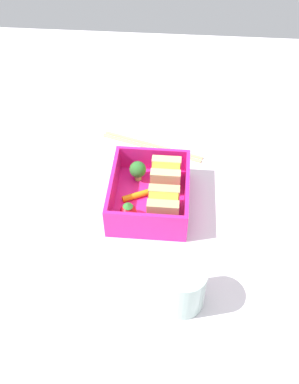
{
  "coord_description": "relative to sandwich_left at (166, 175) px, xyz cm",
  "views": [
    {
      "loc": [
        47.41,
        3.97,
        53.08
      ],
      "look_at": [
        0.0,
        0.0,
        2.7
      ],
      "focal_mm": 40.0,
      "sensor_mm": 36.0,
      "label": 1
    }
  ],
  "objects": [
    {
      "name": "carrot_stick_far_left",
      "position": [
        3.65,
        -4.59,
        -1.74
      ],
      "size": [
        3.07,
        4.76,
        1.01
      ],
      "primitive_type": "cylinder",
      "rotation": [
        1.57,
        0.0,
        0.47
      ],
      "color": "orange",
      "rests_on": "bento_tray"
    },
    {
      "name": "sandwich_left",
      "position": [
        0.0,
        0.0,
        0.0
      ],
      "size": [
        4.79,
        4.86,
        4.48
      ],
      "color": "#DDC082",
      "rests_on": "bento_tray"
    },
    {
      "name": "sandwich_center_left",
      "position": [
        6.7,
        0.0,
        0.0
      ],
      "size": [
        4.79,
        4.86,
        4.48
      ],
      "color": "tan",
      "rests_on": "bento_tray"
    },
    {
      "name": "bento_rim",
      "position": [
        3.35,
        -2.43,
        -0.04
      ],
      "size": [
        15.2,
        12.59,
        4.39
      ],
      "color": "#F2208E",
      "rests_on": "bento_tray"
    },
    {
      "name": "drinking_glass",
      "position": [
        20.97,
        3.56,
        0.11
      ],
      "size": [
        5.81,
        5.81,
        7.1
      ],
      "primitive_type": "cylinder",
      "color": "silver",
      "rests_on": "ground_plane"
    },
    {
      "name": "chopstick_pair",
      "position": [
        -10.99,
        -3.17,
        -3.09
      ],
      "size": [
        7.63,
        19.46,
        0.7
      ],
      "color": "tan",
      "rests_on": "ground_plane"
    },
    {
      "name": "strawberry_far_left",
      "position": [
        7.73,
        -5.4,
        -0.79
      ],
      "size": [
        2.65,
        2.65,
        3.25
      ],
      "color": "red",
      "rests_on": "bento_tray"
    },
    {
      "name": "broccoli_floret",
      "position": [
        -1.02,
        -4.78,
        -0.14
      ],
      "size": [
        2.82,
        2.82,
        3.64
      ],
      "color": "#85C560",
      "rests_on": "bento_tray"
    },
    {
      "name": "ground_plane",
      "position": [
        3.35,
        -2.43,
        -4.44
      ],
      "size": [
        120.0,
        120.0,
        2.0
      ],
      "primitive_type": "cube",
      "color": "silver"
    },
    {
      "name": "bento_tray",
      "position": [
        3.35,
        -2.43,
        -2.84
      ],
      "size": [
        15.2,
        12.59,
        1.2
      ],
      "primitive_type": "cube",
      "color": "#F2208E",
      "rests_on": "ground_plane"
    }
  ]
}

